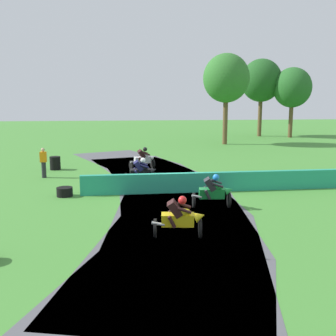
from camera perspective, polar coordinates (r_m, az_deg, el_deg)
The scene contains 13 objects.
ground_plane at distance 18.28m, azimuth 0.71°, elevation -3.54°, with size 120.00×120.00×0.00m, color #428433.
track_asphalt at distance 18.17m, azimuth -2.28°, elevation -3.61°, with size 8.88×30.89×0.01m.
safety_barrier at distance 19.60m, azimuth 15.98°, elevation -1.65°, with size 0.30×18.76×0.90m, color #239375.
motorcycle_lead_yellow at distance 12.28m, azimuth 1.75°, elevation -7.16°, with size 1.70×0.88×1.43m.
motorcycle_chase_green at distance 15.71m, azimuth 6.58°, elevation -3.39°, with size 1.70×0.81×1.43m.
motorcycle_trailing_black at distance 19.88m, azimuth -3.82°, elevation -0.52°, with size 1.68×0.84×1.43m.
motorcycle_fourth_white at distance 24.07m, azimuth -3.53°, elevation 1.33°, with size 1.71×1.14×1.43m.
tire_stack_mid_a at distance 18.13m, azimuth -14.61°, elevation -3.33°, with size 0.70×0.70×0.40m.
tire_stack_mid_b at distance 24.95m, azimuth -15.89°, elevation 0.67°, with size 0.63×0.63×0.80m.
track_marshal at distance 22.56m, azimuth -17.43°, elevation 0.71°, with size 0.34×0.24×1.63m.
tree_far_left at distance 46.41m, azimuth 13.24°, elevation 12.09°, with size 4.50×4.50×8.58m.
tree_far_right at distance 45.84m, azimuth 17.42°, elevation 10.92°, with size 4.09×4.09×7.56m.
tree_mid_rise at distance 37.64m, azimuth 8.36°, elevation 12.59°, with size 4.24×4.24×8.31m.
Camera 1 is at (-2.16, -17.64, 4.28)m, focal length 42.48 mm.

